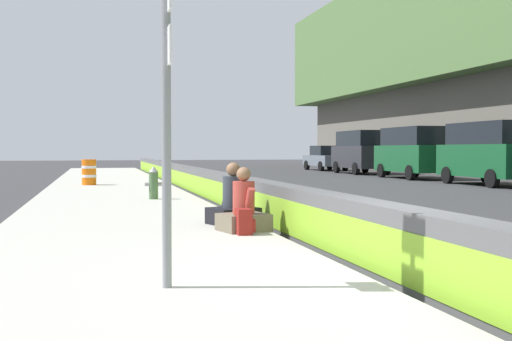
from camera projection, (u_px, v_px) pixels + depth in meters
ground_plane at (397, 283)px, 7.00m from camera, size 160.00×160.00×0.00m
sidewalk_strip at (153, 290)px, 6.36m from camera, size 80.00×4.40×0.14m
jersey_barrier at (396, 245)px, 6.99m from camera, size 76.00×0.45×0.85m
route_sign_post at (167, 69)px, 6.07m from camera, size 0.44×0.09×3.60m
fire_hydrant at (154, 182)px, 16.99m from camera, size 0.26×0.46×0.88m
seated_person_foreground at (244, 211)px, 10.38m from camera, size 0.80×0.88×1.04m
seated_person_middle at (233, 205)px, 11.31m from camera, size 0.89×0.96×1.10m
backpack at (244, 222)px, 9.95m from camera, size 0.32×0.28×0.40m
construction_barrel at (89, 172)px, 23.73m from camera, size 0.54×0.54×0.95m
parked_car_fourth at (490, 152)px, 25.79m from camera, size 5.14×2.19×2.56m
parked_car_midline at (413, 151)px, 31.79m from camera, size 5.14×2.19×2.56m
parked_car_far at (361, 151)px, 38.06m from camera, size 5.16×2.22×2.56m
parked_car_farther at (326, 158)px, 44.21m from camera, size 4.52×1.98×1.71m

